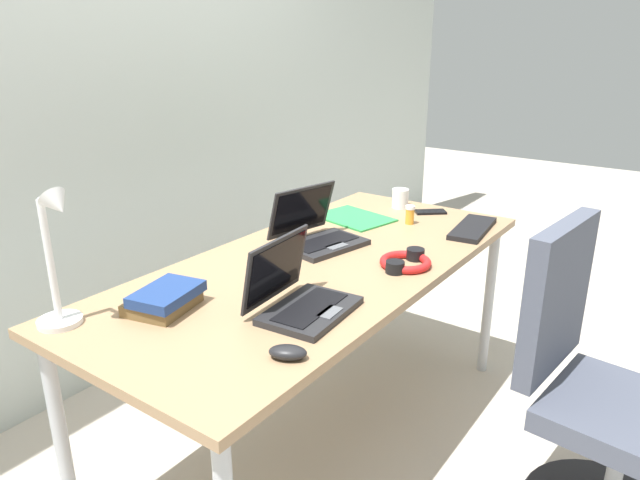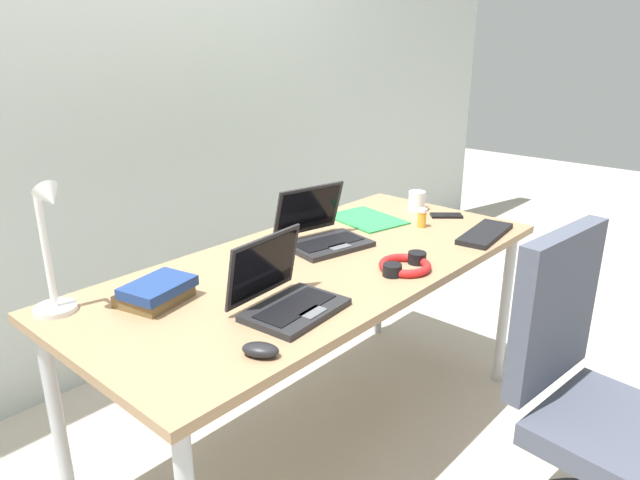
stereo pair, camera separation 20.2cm
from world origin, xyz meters
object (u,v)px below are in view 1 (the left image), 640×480
object	(u,v)px
desk_lamp	(57,260)
headphones	(405,262)
laptop_mid_desk	(317,233)
computer_mouse	(288,352)
pill_bottle	(410,215)
office_chair	(597,410)
coffee_mug	(400,198)
external_keyboard	(473,228)
book_stack	(164,299)
cell_phone	(430,212)
laptop_near_lamp	(300,297)
paper_folder_near_mouse	(354,218)

from	to	relation	value
desk_lamp	headphones	bearing A→B (deg)	-29.93
laptop_mid_desk	computer_mouse	world-z (taller)	laptop_mid_desk
pill_bottle	office_chair	distance (m)	1.03
computer_mouse	coffee_mug	xyz separation A→B (m)	(1.35, 0.41, 0.03)
laptop_mid_desk	coffee_mug	distance (m)	0.63
external_keyboard	computer_mouse	distance (m)	1.22
book_stack	laptop_mid_desk	bearing A→B (deg)	-2.72
book_stack	office_chair	distance (m)	1.36
cell_phone	office_chair	bearing A→B (deg)	-165.22
desk_lamp	laptop_near_lamp	distance (m)	0.66
external_keyboard	laptop_near_lamp	bearing A→B (deg)	165.59
laptop_mid_desk	paper_folder_near_mouse	bearing A→B (deg)	9.93
paper_folder_near_mouse	laptop_near_lamp	bearing A→B (deg)	-157.31
external_keyboard	laptop_mid_desk	bearing A→B (deg)	133.04
office_chair	pill_bottle	bearing A→B (deg)	65.93
laptop_near_lamp	paper_folder_near_mouse	bearing A→B (deg)	22.69
laptop_mid_desk	external_keyboard	distance (m)	0.65
laptop_near_lamp	laptop_mid_desk	size ratio (longest dim) A/B	0.89
external_keyboard	coffee_mug	size ratio (longest dim) A/B	2.92
pill_bottle	book_stack	bearing A→B (deg)	170.04
desk_lamp	book_stack	world-z (taller)	desk_lamp
paper_folder_near_mouse	coffee_mug	bearing A→B (deg)	-16.23
external_keyboard	headphones	bearing A→B (deg)	168.03
desk_lamp	laptop_near_lamp	bearing A→B (deg)	-45.47
laptop_near_lamp	headphones	size ratio (longest dim) A/B	1.43
external_keyboard	pill_bottle	xyz separation A→B (m)	(-0.07, 0.25, 0.03)
coffee_mug	computer_mouse	bearing A→B (deg)	-163.04
laptop_mid_desk	headphones	world-z (taller)	laptop_mid_desk
coffee_mug	headphones	bearing A→B (deg)	-150.38
pill_bottle	coffee_mug	size ratio (longest dim) A/B	0.70
laptop_near_lamp	pill_bottle	bearing A→B (deg)	7.69
computer_mouse	pill_bottle	xyz separation A→B (m)	(1.15, 0.26, 0.02)
laptop_near_lamp	desk_lamp	bearing A→B (deg)	134.53
pill_bottle	paper_folder_near_mouse	world-z (taller)	pill_bottle
headphones	coffee_mug	bearing A→B (deg)	29.62
desk_lamp	laptop_mid_desk	world-z (taller)	desk_lamp
pill_bottle	external_keyboard	bearing A→B (deg)	-74.86
headphones	pill_bottle	size ratio (longest dim) A/B	2.71
pill_bottle	paper_folder_near_mouse	bearing A→B (deg)	108.36
laptop_near_lamp	office_chair	world-z (taller)	office_chair
pill_bottle	paper_folder_near_mouse	xyz separation A→B (m)	(-0.08, 0.23, -0.04)
headphones	external_keyboard	bearing A→B (deg)	-4.83
external_keyboard	coffee_mug	xyz separation A→B (m)	(0.13, 0.40, 0.03)
desk_lamp	book_stack	xyz separation A→B (m)	(0.23, -0.13, -0.16)
headphones	coffee_mug	world-z (taller)	coffee_mug
paper_folder_near_mouse	headphones	bearing A→B (deg)	-129.29
laptop_near_lamp	book_stack	xyz separation A→B (m)	(-0.22, 0.33, -0.01)
laptop_near_lamp	coffee_mug	bearing A→B (deg)	13.79
headphones	pill_bottle	bearing A→B (deg)	25.64
computer_mouse	book_stack	distance (m)	0.46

